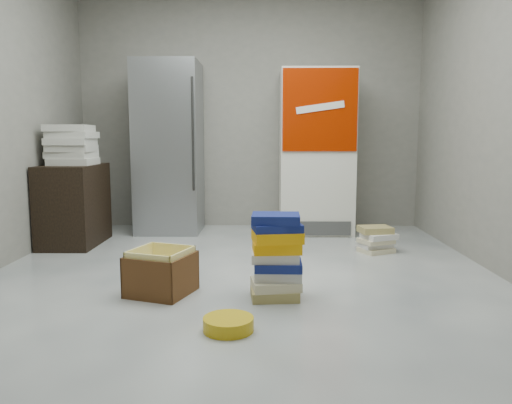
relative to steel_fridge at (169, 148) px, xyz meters
The scene contains 10 objects.
ground 2.50m from the steel_fridge, 67.10° to the right, with size 5.00×5.00×0.00m, color silver.
room_shell 2.46m from the steel_fridge, 67.10° to the right, with size 4.04×5.04×2.82m.
steel_fridge is the anchor object (origin of this frame).
coke_cooler 1.65m from the steel_fridge, ahead, with size 0.80×0.73×1.80m.
wood_shelf 1.23m from the steel_fridge, 138.69° to the right, with size 0.50×0.80×0.80m, color black.
supply_box_stack 1.10m from the steel_fridge, 138.49° to the right, with size 0.44×0.44×0.39m.
phonebook_stack_main 2.73m from the steel_fridge, 64.14° to the right, with size 0.36×0.31×0.57m.
phonebook_stack_side 2.50m from the steel_fridge, 25.75° to the right, with size 0.38×0.35×0.24m.
cardboard_box 2.47m from the steel_fridge, 81.07° to the right, with size 0.50×0.50×0.32m.
bucket_lid 3.22m from the steel_fridge, 73.58° to the right, with size 0.29×0.29×0.08m, color gold.
Camera 1 is at (0.17, -3.50, 1.08)m, focal length 35.00 mm.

